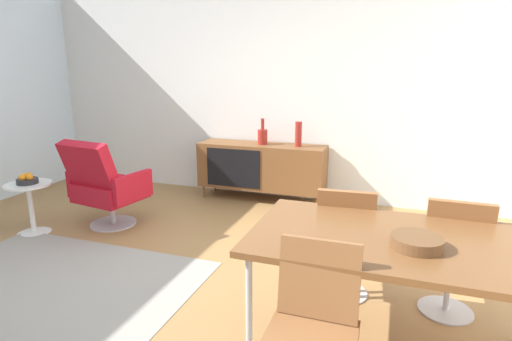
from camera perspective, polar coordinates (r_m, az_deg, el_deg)
ground_plane at (r=3.33m, az=-12.34°, el=-15.49°), size 8.32×8.32×0.00m
wall_back at (r=5.30m, az=1.89°, el=11.51°), size 6.80×0.12×2.80m
sideboard at (r=5.14m, az=0.80°, el=0.62°), size 1.60×0.45×0.72m
vase_cobalt at (r=5.07m, az=0.92°, el=4.87°), size 0.12×0.12×0.32m
vase_sculptural_dark at (r=4.94m, az=5.95°, el=5.08°), size 0.08×0.08×0.30m
dining_table at (r=2.36m, az=19.40°, el=-9.89°), size 1.60×0.90×0.74m
wooden_bowl_on_table at (r=2.25m, az=21.56°, el=-9.27°), size 0.26×0.26×0.06m
dining_chair_back_right at (r=2.99m, az=25.89°, el=-10.17°), size 0.41×0.43×0.86m
dining_chair_front_left at (r=2.00m, az=7.92°, el=-21.25°), size 0.40×0.43×0.86m
dining_chair_back_left at (r=2.98m, az=12.39°, el=-9.15°), size 0.43×0.45×0.86m
lounge_chair_red at (r=4.52m, az=-20.39°, el=-1.78°), size 0.79×0.74×0.95m
side_table_round at (r=4.70m, az=-29.00°, el=-3.93°), size 0.44×0.44×0.52m
fruit_bowl at (r=4.64m, az=-29.35°, el=-1.12°), size 0.20×0.20×0.11m
area_rug at (r=3.59m, az=-27.63°, el=-14.53°), size 2.20×1.70×0.01m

